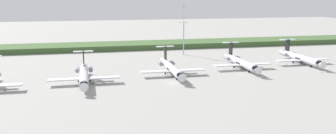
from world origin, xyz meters
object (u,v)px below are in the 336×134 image
(regional_jet_fifth, at_px, (300,58))
(antenna_mast, at_px, (184,34))
(regional_jet_third, at_px, (171,68))
(safety_cone_mid_marker, at_px, (330,72))
(regional_jet_second, at_px, (84,75))
(regional_jet_fourth, at_px, (241,62))
(safety_cone_front_marker, at_px, (322,72))

(regional_jet_fifth, xyz_separation_m, antenna_mast, (-41.44, 32.31, 7.15))
(regional_jet_fifth, bearing_deg, regional_jet_third, -170.84)
(antenna_mast, height_order, safety_cone_mid_marker, antenna_mast)
(safety_cone_mid_marker, bearing_deg, regional_jet_second, 177.65)
(regional_jet_second, bearing_deg, regional_jet_fourth, 10.20)
(regional_jet_second, relative_size, safety_cone_mid_marker, 56.36)
(antenna_mast, bearing_deg, safety_cone_mid_marker, -49.88)
(regional_jet_fourth, xyz_separation_m, regional_jet_fifth, (28.16, 4.01, 0.00))
(regional_jet_third, xyz_separation_m, regional_jet_fifth, (56.91, 9.18, 0.00))
(regional_jet_third, relative_size, antenna_mast, 1.33)
(antenna_mast, distance_m, safety_cone_mid_marker, 66.88)
(regional_jet_fourth, distance_m, safety_cone_front_marker, 29.74)
(regional_jet_fourth, distance_m, safety_cone_mid_marker, 32.76)
(regional_jet_second, distance_m, safety_cone_mid_marker, 88.82)
(regional_jet_third, bearing_deg, safety_cone_mid_marker, -8.94)
(regional_jet_fourth, relative_size, safety_cone_front_marker, 56.36)
(antenna_mast, distance_m, safety_cone_front_marker, 64.60)
(regional_jet_third, height_order, regional_jet_fourth, same)
(regional_jet_fifth, xyz_separation_m, safety_cone_front_marker, (-2.01, -18.00, -2.26))
(regional_jet_third, distance_m, safety_cone_front_marker, 55.65)
(regional_jet_second, xyz_separation_m, antenna_mast, (46.05, 47.00, 7.15))
(antenna_mast, bearing_deg, regional_jet_third, -110.45)
(regional_jet_fourth, xyz_separation_m, safety_cone_front_marker, (26.15, -13.98, -2.26))
(regional_jet_third, height_order, safety_cone_front_marker, regional_jet_third)
(safety_cone_front_marker, xyz_separation_m, safety_cone_mid_marker, (3.24, -0.33, 0.00))
(safety_cone_mid_marker, bearing_deg, regional_jet_fourth, 154.03)
(regional_jet_second, xyz_separation_m, safety_cone_mid_marker, (88.71, -3.64, -2.26))
(regional_jet_fifth, bearing_deg, regional_jet_second, -170.47)
(regional_jet_second, bearing_deg, antenna_mast, 45.58)
(regional_jet_second, distance_m, regional_jet_fifth, 88.71)
(regional_jet_third, height_order, regional_jet_fifth, same)
(regional_jet_fourth, height_order, regional_jet_fifth, same)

